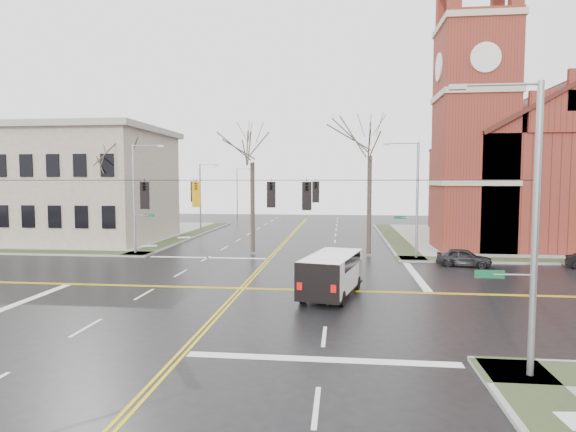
# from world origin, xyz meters

# --- Properties ---
(ground) EXTENTS (120.00, 120.00, 0.00)m
(ground) POSITION_xyz_m (0.00, 0.00, 0.00)
(ground) COLOR black
(ground) RESTS_ON ground
(sidewalks) EXTENTS (80.00, 80.00, 0.17)m
(sidewalks) POSITION_xyz_m (0.00, 0.00, 0.08)
(sidewalks) COLOR gray
(sidewalks) RESTS_ON ground
(road_markings) EXTENTS (100.00, 100.00, 0.01)m
(road_markings) POSITION_xyz_m (0.00, 0.00, 0.01)
(road_markings) COLOR gold
(road_markings) RESTS_ON ground
(church) EXTENTS (24.28, 27.48, 27.50)m
(church) POSITION_xyz_m (24.76, 24.78, 8.43)
(church) COLOR maroon
(church) RESTS_ON ground
(civic_building_a) EXTENTS (18.00, 14.00, 11.00)m
(civic_building_a) POSITION_xyz_m (-22.00, 20.00, 5.50)
(civic_building_a) COLOR gray
(civic_building_a) RESTS_ON ground
(signal_pole_ne) EXTENTS (2.75, 0.22, 9.00)m
(signal_pole_ne) POSITION_xyz_m (11.32, 11.50, 4.95)
(signal_pole_ne) COLOR gray
(signal_pole_ne) RESTS_ON ground
(signal_pole_nw) EXTENTS (2.75, 0.22, 9.00)m
(signal_pole_nw) POSITION_xyz_m (-11.32, 11.50, 4.95)
(signal_pole_nw) COLOR gray
(signal_pole_nw) RESTS_ON ground
(signal_pole_se) EXTENTS (2.75, 0.22, 9.00)m
(signal_pole_se) POSITION_xyz_m (11.32, -11.50, 4.95)
(signal_pole_se) COLOR gray
(signal_pole_se) RESTS_ON ground
(span_wires) EXTENTS (23.02, 23.02, 0.03)m
(span_wires) POSITION_xyz_m (0.00, 0.00, 6.20)
(span_wires) COLOR black
(span_wires) RESTS_ON ground
(traffic_signals) EXTENTS (8.21, 8.26, 1.30)m
(traffic_signals) POSITION_xyz_m (-0.00, -0.67, 5.45)
(traffic_signals) COLOR black
(traffic_signals) RESTS_ON ground
(streetlight_north_a) EXTENTS (2.30, 0.20, 8.00)m
(streetlight_north_a) POSITION_xyz_m (-10.65, 28.00, 4.47)
(streetlight_north_a) COLOR gray
(streetlight_north_a) RESTS_ON ground
(streetlight_north_b) EXTENTS (2.30, 0.20, 8.00)m
(streetlight_north_b) POSITION_xyz_m (-10.65, 48.00, 4.47)
(streetlight_north_b) COLOR gray
(streetlight_north_b) RESTS_ON ground
(cargo_van) EXTENTS (3.53, 6.18, 2.22)m
(cargo_van) POSITION_xyz_m (5.20, -1.01, 1.31)
(cargo_van) COLOR white
(cargo_van) RESTS_ON ground
(parked_car_a) EXTENTS (4.07, 2.40, 1.30)m
(parked_car_a) POSITION_xyz_m (14.44, 8.79, 0.65)
(parked_car_a) COLOR black
(parked_car_a) RESTS_ON ground
(tree_nw_far) EXTENTS (4.00, 4.00, 10.35)m
(tree_nw_far) POSITION_xyz_m (-14.26, 13.56, 7.51)
(tree_nw_far) COLOR #332A20
(tree_nw_far) RESTS_ON ground
(tree_nw_near) EXTENTS (4.00, 4.00, 11.31)m
(tree_nw_near) POSITION_xyz_m (-1.79, 13.00, 8.19)
(tree_nw_near) COLOR #332A20
(tree_nw_near) RESTS_ON ground
(tree_ne) EXTENTS (4.00, 4.00, 12.08)m
(tree_ne) POSITION_xyz_m (7.90, 13.02, 8.73)
(tree_ne) COLOR #332A20
(tree_ne) RESTS_ON ground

